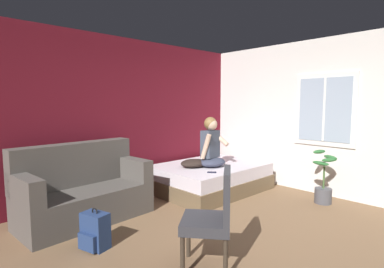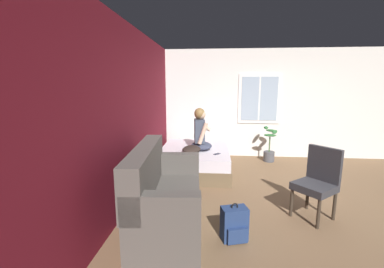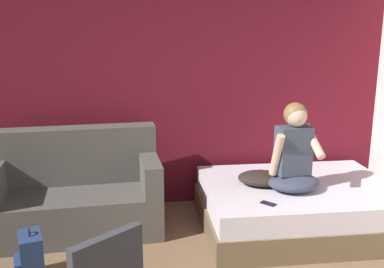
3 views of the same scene
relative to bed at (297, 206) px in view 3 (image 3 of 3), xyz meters
name	(u,v)px [view 3 (image 3 of 3)]	position (x,y,z in m)	size (l,w,h in m)	color
wall_back_accent	(163,90)	(-1.33, 0.93, 1.11)	(10.12, 0.16, 2.70)	maroon
bed	(297,206)	(0.00, 0.00, 0.00)	(1.97, 1.48, 0.48)	brown
couch	(76,194)	(-2.28, 0.24, 0.16)	(1.76, 0.95, 1.04)	#514C47
person_seated	(294,155)	(-0.11, -0.13, 0.60)	(0.58, 0.51, 0.88)	#383D51
backpack	(30,257)	(-2.56, -0.66, -0.04)	(0.30, 0.34, 0.46)	navy
throw_pillow	(261,178)	(-0.39, 0.04, 0.31)	(0.48, 0.36, 0.14)	#2D231E
cell_phone	(268,204)	(-0.46, -0.47, 0.25)	(0.07, 0.14, 0.01)	black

